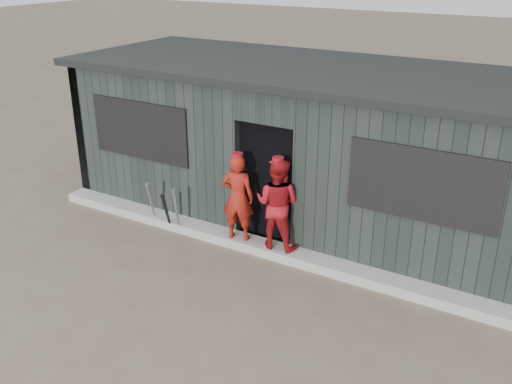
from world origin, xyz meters
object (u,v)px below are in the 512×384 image
Objects in this scene: bat_right at (167,213)px; player_grey_back at (315,207)px; player_red_right at (277,204)px; dugout at (306,144)px; bat_left at (151,203)px; bat_mid at (177,211)px; player_red_left at (238,197)px.

player_grey_back is (2.27, 0.89, 0.28)m from bat_right.
dugout reaches higher than player_red_right.
bat_right is (0.39, -0.07, -0.06)m from bat_left.
player_red_right reaches higher than bat_left.
bat_mid is 0.59× the size of player_red_right.
bat_mid is at bearing -6.50° from player_red_left.
player_red_left is (1.66, 0.12, 0.43)m from bat_left.
player_red_left is 1.23m from player_grey_back.
player_red_left is 0.66m from player_red_right.
bat_left is at bearing -0.34° from player_red_right.
bat_right is at bearing -169.81° from bat_mid.
player_red_left is at bearing -100.33° from dugout.
bat_left is at bearing 175.95° from bat_mid.
player_grey_back is at bearing 17.20° from bat_left.
player_red_left is at bearing 4.01° from bat_left.
bat_left is 0.61× the size of player_red_right.
bat_mid is 2.50m from dugout.
player_red_left is at bearing 48.05° from player_grey_back.
dugout reaches higher than player_red_left.
bat_mid is at bearing 2.53° from player_red_right.
bat_left is at bearing -137.08° from dugout.
player_red_right is 0.17× the size of dugout.
bat_right is 0.58× the size of player_grey_back.
bat_mid is 0.61× the size of player_red_left.
bat_right is at bearing -129.78° from dugout.
bat_mid is at bearing 10.19° from bat_right.
player_grey_back is 1.38m from dugout.
player_red_right is at bearing 7.96° from bat_right.
bat_left is 0.68× the size of player_grey_back.
bat_left reaches higher than bat_right.
bat_right is at bearing -10.72° from bat_left.
player_red_right is at bearing 4.85° from bat_left.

